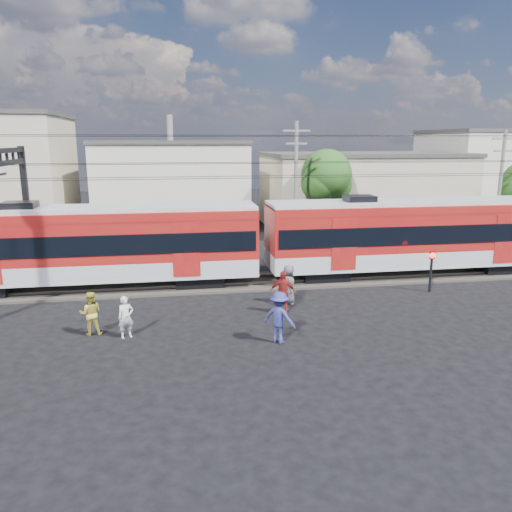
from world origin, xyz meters
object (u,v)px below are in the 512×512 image
Objects in this scene: pedestrian_a at (126,317)px; pedestrian_c at (279,317)px; crossing_signal at (431,264)px; commuter_train at (98,243)px.

pedestrian_c reaches higher than pedestrian_a.
crossing_signal is (8.63, 4.98, 0.44)m from pedestrian_c.
commuter_train is 31.15× the size of pedestrian_a.
commuter_train is 11.01m from pedestrian_c.
pedestrian_a is at bearing -74.51° from commuter_train.
crossing_signal is at bearing -10.63° from commuter_train.
commuter_train is 16.37m from crossing_signal.
pedestrian_a is 0.80× the size of crossing_signal.
pedestrian_a is 14.69m from crossing_signal.
pedestrian_c is at bearing -47.10° from commuter_train.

